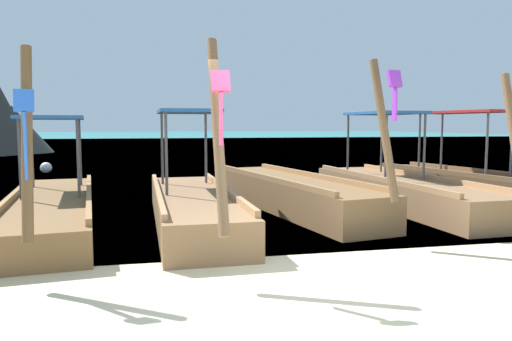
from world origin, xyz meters
name	(u,v)px	position (x,y,z in m)	size (l,w,h in m)	color
ground	(326,293)	(0.00, 0.00, 0.00)	(120.00, 120.00, 0.00)	beige
sea_water	(165,138)	(0.00, 61.50, 0.00)	(120.00, 120.00, 0.00)	teal
longtail_boat_blue_ribbon	(52,207)	(-3.46, 4.31, 0.31)	(2.01, 6.63, 2.64)	brown
longtail_boat_pink_ribbon	(192,204)	(-1.07, 3.84, 0.35)	(1.37, 6.20, 2.76)	olive
longtail_boat_violet_ribbon	(291,193)	(1.03, 4.91, 0.33)	(2.20, 6.29, 2.71)	brown
longtail_boat_orange_ribbon	(400,190)	(3.45, 4.85, 0.35)	(1.57, 6.48, 2.52)	olive
longtail_boat_red_ribbon	(491,188)	(5.49, 4.64, 0.37)	(2.20, 7.59, 2.64)	brown
mooring_buoy_near	(46,168)	(-5.45, 13.88, 0.20)	(0.40, 0.40, 0.40)	white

